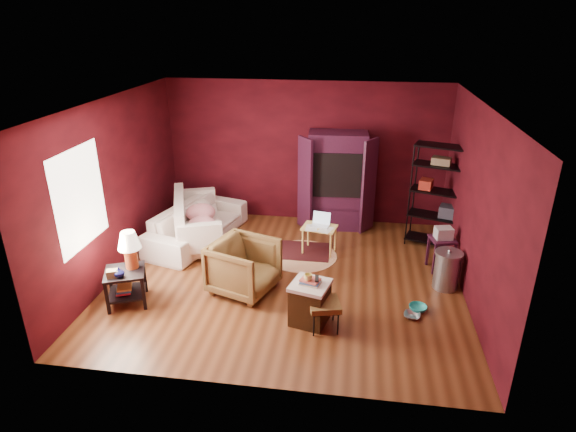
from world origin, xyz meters
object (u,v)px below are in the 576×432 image
object	(u,v)px
sofa	(197,218)
wire_shelving	(438,192)
hamper	(310,302)
side_table	(127,261)
armchair	(244,264)
laptop_desk	(320,229)
tv_armoire	(337,179)

from	to	relation	value
sofa	wire_shelving	bearing A→B (deg)	-68.78
sofa	hamper	xyz separation A→B (m)	(2.35, -2.28, -0.13)
side_table	armchair	bearing A→B (deg)	17.70
sofa	side_table	bearing A→B (deg)	-173.03
sofa	hamper	size ratio (longest dim) A/B	3.28
side_table	laptop_desk	distance (m)	3.28
armchair	tv_armoire	bearing A→B (deg)	-5.75
armchair	side_table	xyz separation A→B (m)	(-1.60, -0.51, 0.20)
sofa	laptop_desk	xyz separation A→B (m)	(2.30, -0.16, -0.00)
side_table	laptop_desk	xyz separation A→B (m)	(2.62, 1.97, -0.21)
armchair	wire_shelving	bearing A→B (deg)	-36.77
laptop_desk	wire_shelving	distance (m)	2.20
wire_shelving	armchair	bearing A→B (deg)	-127.95
tv_armoire	side_table	bearing A→B (deg)	-135.35
armchair	laptop_desk	xyz separation A→B (m)	(1.02, 1.46, -0.01)
tv_armoire	wire_shelving	world-z (taller)	tv_armoire
tv_armoire	armchair	bearing A→B (deg)	-118.51
side_table	laptop_desk	world-z (taller)	side_table
armchair	laptop_desk	distance (m)	1.78
side_table	hamper	size ratio (longest dim) A/B	1.57
side_table	tv_armoire	world-z (taller)	tv_armoire
sofa	tv_armoire	bearing A→B (deg)	-52.33
armchair	side_table	size ratio (longest dim) A/B	0.83
armchair	hamper	distance (m)	1.27
armchair	hamper	size ratio (longest dim) A/B	1.30
side_table	wire_shelving	size ratio (longest dim) A/B	0.58
tv_armoire	hamper	bearing A→B (deg)	-96.24
sofa	side_table	world-z (taller)	side_table
armchair	wire_shelving	xyz separation A→B (m)	(3.06, 2.06, 0.58)
hamper	wire_shelving	bearing A→B (deg)	53.90
laptop_desk	wire_shelving	bearing A→B (deg)	27.09
tv_armoire	wire_shelving	size ratio (longest dim) A/B	1.01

